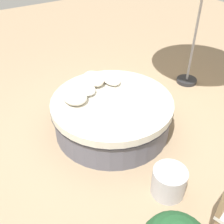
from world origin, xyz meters
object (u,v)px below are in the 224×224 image
throw_pillow_2 (85,88)px  throw_pillow_3 (75,97)px  throw_pillow_0 (110,78)px  throw_pillow_1 (94,79)px  side_table (169,182)px  round_bed (112,115)px

throw_pillow_2 → throw_pillow_3: size_ratio=0.96×
throw_pillow_0 → throw_pillow_1: throw_pillow_1 is taller
throw_pillow_3 → side_table: size_ratio=1.02×
throw_pillow_0 → throw_pillow_2: size_ratio=1.04×
round_bed → side_table: round_bed is taller
throw_pillow_1 → throw_pillow_3: (0.31, -0.52, -0.02)m
round_bed → throw_pillow_1: bearing=-179.1°
round_bed → throw_pillow_3: (-0.30, -0.53, 0.39)m
throw_pillow_3 → throw_pillow_2: bearing=119.2°
throw_pillow_1 → throw_pillow_2: (0.16, -0.25, -0.03)m
round_bed → side_table: (1.55, -0.05, -0.11)m
throw_pillow_3 → round_bed: bearing=60.7°
throw_pillow_1 → throw_pillow_3: 0.60m
throw_pillow_1 → throw_pillow_3: size_ratio=1.00×
side_table → throw_pillow_1: bearing=178.8°
throw_pillow_2 → throw_pillow_3: throw_pillow_3 is taller
throw_pillow_3 → side_table: (1.84, 0.47, -0.50)m
throw_pillow_0 → side_table: throw_pillow_0 is taller
throw_pillow_0 → throw_pillow_2: bearing=-85.0°
throw_pillow_1 → throw_pillow_3: bearing=-59.1°
throw_pillow_0 → throw_pillow_3: 0.82m
throw_pillow_0 → side_table: size_ratio=1.01×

